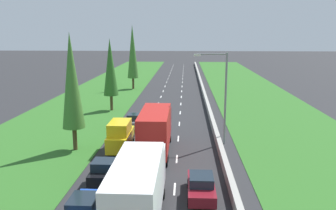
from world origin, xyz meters
TOP-DOWN VIEW (x-y plane):
  - ground_plane at (0.00, 60.00)m, footprint 300.00×300.00m
  - grass_verge_left at (-12.65, 60.00)m, footprint 14.00×140.00m
  - grass_verge_right at (14.35, 60.00)m, footprint 14.00×140.00m
  - median_barrier at (5.70, 60.00)m, footprint 0.44×120.00m
  - lane_markings at (0.00, 60.00)m, footprint 3.64×116.00m
  - blue_sedan_left_lane at (-3.32, 16.27)m, footprint 1.82×4.50m
  - black_hatchback_left_lane at (-3.49, 22.05)m, footprint 1.74×3.90m
  - white_box_truck_centre_lane at (-0.09, 16.07)m, footprint 2.46×9.40m
  - yellow_van_left_lane at (-3.58, 29.09)m, footprint 1.96×4.90m
  - grey_hatchback_left_lane at (-3.36, 36.84)m, footprint 1.74×3.90m
  - maroon_sedan_right_lane at (3.55, 19.83)m, footprint 1.82×4.50m
  - red_box_truck_centre_lane at (-0.19, 28.27)m, footprint 2.46×9.40m
  - poplar_tree_second at (-7.85, 28.93)m, footprint 2.07×2.07m
  - poplar_tree_third at (-7.99, 46.02)m, footprint 2.05×2.05m
  - poplar_tree_fourth at (-7.76, 65.27)m, footprint 2.11×2.11m
  - street_light_mast at (5.99, 31.55)m, footprint 3.20×0.28m

SIDE VIEW (x-z plane):
  - ground_plane at x=0.00m, z-range 0.00..0.00m
  - lane_markings at x=0.00m, z-range 0.00..0.01m
  - grass_verge_left at x=-12.65m, z-range 0.00..0.04m
  - grass_verge_right at x=14.35m, z-range 0.00..0.04m
  - median_barrier at x=5.70m, z-range 0.00..0.85m
  - blue_sedan_left_lane at x=-3.32m, z-range -0.01..1.63m
  - maroon_sedan_right_lane at x=3.55m, z-range -0.01..1.63m
  - black_hatchback_left_lane at x=-3.49m, z-range -0.02..1.70m
  - grey_hatchback_left_lane at x=-3.36m, z-range -0.02..1.70m
  - yellow_van_left_lane at x=-3.58m, z-range -0.01..2.81m
  - white_box_truck_centre_lane at x=-0.09m, z-range 0.09..4.27m
  - red_box_truck_centre_lane at x=-0.19m, z-range 0.09..4.27m
  - street_light_mast at x=5.99m, z-range 0.73..9.73m
  - poplar_tree_third at x=-7.99m, z-range 1.05..11.16m
  - poplar_tree_second at x=-7.85m, z-range 1.05..11.98m
  - poplar_tree_fourth at x=-7.76m, z-range 1.05..13.40m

